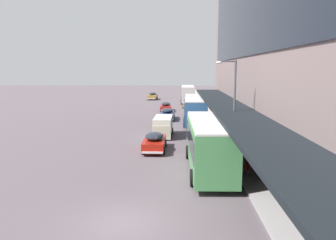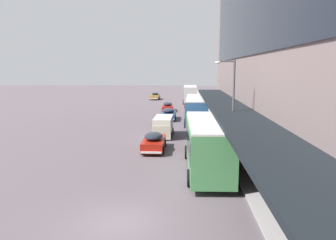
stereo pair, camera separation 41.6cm
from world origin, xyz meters
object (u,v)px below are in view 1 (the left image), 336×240
Objects in this scene: sedan_second_near at (167,114)px; sedan_lead_near at (166,107)px; vw_van at (163,125)px; street_lamp at (232,101)px; transit_bus_kerbside_rear at (209,142)px; sedan_trailing_near at (188,103)px; sedan_oncoming_front at (154,141)px; transit_bus_kerbside_far at (188,93)px; fire_hydrant at (247,166)px; pedestrian_at_kerb at (311,223)px; sedan_trailing_mid at (153,96)px; transit_bus_kerbside_front at (195,108)px.

sedan_lead_near is (-0.60, 8.94, -0.04)m from sedan_second_near.
street_lamp is at bearing -55.64° from vw_van.
sedan_trailing_near is (-0.51, 36.07, -1.19)m from transit_bus_kerbside_rear.
street_lamp reaches higher than sedan_oncoming_front.
sedan_second_near is (-3.22, -21.99, -1.14)m from transit_bus_kerbside_far.
transit_bus_kerbside_far is 38.92m from sedan_oncoming_front.
transit_bus_kerbside_rear is 2.86m from fire_hydrant.
sedan_second_near is 8.96m from sedan_lead_near.
pedestrian_at_kerb is 13.30m from street_lamp.
street_lamp is at bearing -77.59° from sedan_lead_near.
sedan_trailing_near is 0.63× the size of street_lamp.
street_lamp is (5.51, -8.06, 3.21)m from vw_van.
transit_bus_kerbside_rear is 31.37m from sedan_lead_near.
sedan_trailing_mid is 29.26m from sedan_second_near.
sedan_trailing_mid reaches higher than fire_hydrant.
sedan_oncoming_front is 25.68m from sedan_lead_near.
street_lamp is at bearing -78.25° from sedan_trailing_mid.
fire_hydrant is (-0.39, 9.28, -0.69)m from pedestrian_at_kerb.
sedan_trailing_near is 0.96× the size of sedan_lead_near.
sedan_oncoming_front is 2.41× the size of pedestrian_at_kerb.
transit_bus_kerbside_front is 1.25× the size of transit_bus_kerbside_rear.
sedan_second_near is 10.84m from vw_van.
sedan_oncoming_front is 16.74m from sedan_second_near.
vw_van is at bearing -95.57° from transit_bus_kerbside_far.
sedan_trailing_mid is 1.03× the size of sedan_trailing_near.
sedan_trailing_near is (3.08, 13.95, -0.02)m from sedan_second_near.
transit_bus_kerbside_far is at bearing 90.80° from transit_bus_kerbside_front.
transit_bus_kerbside_far is 2.01× the size of vw_van.
sedan_second_near is 1.04× the size of vw_van.
sedan_lead_near is 32.15m from fire_hydrant.
sedan_second_near is at bearing -102.46° from sedan_trailing_near.
sedan_second_near is at bearing -98.32° from transit_bus_kerbside_far.
sedan_lead_near is at bearing 90.44° from sedan_oncoming_front.
pedestrian_at_kerb is at bearing -65.63° from sedan_oncoming_front.
sedan_trailing_mid is 0.99× the size of sedan_lead_near.
sedan_oncoming_front is 0.98× the size of vw_van.
sedan_second_near is at bearing -86.16° from sedan_lead_near.
sedan_oncoming_front is 1.00× the size of sedan_trailing_near.
sedan_trailing_mid is 20.35m from sedan_lead_near.
transit_bus_kerbside_far is 1.93× the size of sedan_second_near.
pedestrian_at_kerb is (6.40, -20.95, 0.08)m from vw_van.
vw_van is at bearing 117.25° from fire_hydrant.
transit_bus_kerbside_front is 32.41m from sedan_trailing_mid.
street_lamp is at bearing -20.02° from sedan_oncoming_front.
transit_bus_kerbside_rear is 44.12m from transit_bus_kerbside_far.
vw_van is (0.61, -19.78, 0.37)m from sedan_lead_near.
transit_bus_kerbside_front is 20.24m from fire_hydrant.
fire_hydrant is (2.81, -44.51, -1.41)m from transit_bus_kerbside_far.
vw_van is at bearing -88.22° from sedan_lead_near.
transit_bus_kerbside_far is at bearing 90.48° from transit_bus_kerbside_rear.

